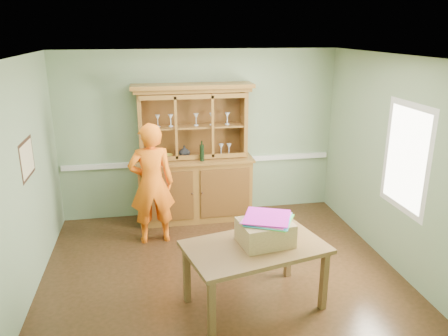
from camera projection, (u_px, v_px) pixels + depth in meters
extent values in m
plane|color=#492B17|center=(221.00, 271.00, 5.65)|extent=(4.50, 4.50, 0.00)
plane|color=white|center=(220.00, 57.00, 4.82)|extent=(4.50, 4.50, 0.00)
plane|color=gray|center=(200.00, 134.00, 7.11)|extent=(4.50, 0.00, 4.50)
plane|color=gray|center=(21.00, 184.00, 4.85)|extent=(0.00, 4.00, 4.00)
plane|color=gray|center=(392.00, 163.00, 5.61)|extent=(0.00, 4.00, 4.00)
plane|color=gray|center=(264.00, 253.00, 3.36)|extent=(4.50, 0.00, 4.50)
cube|color=white|center=(200.00, 161.00, 7.22)|extent=(4.41, 0.05, 0.08)
cube|color=#342014|center=(27.00, 159.00, 5.08)|extent=(0.03, 0.60, 0.46)
cube|color=beige|center=(28.00, 159.00, 5.08)|extent=(0.01, 0.52, 0.38)
cube|color=white|center=(406.00, 158.00, 5.28)|extent=(0.03, 0.96, 1.36)
cube|color=white|center=(405.00, 158.00, 5.28)|extent=(0.01, 0.80, 1.20)
cube|color=brown|center=(195.00, 190.00, 7.09)|extent=(1.79, 0.55, 0.99)
cube|color=brown|center=(194.00, 159.00, 6.93)|extent=(1.85, 0.61, 0.04)
cube|color=brown|center=(192.00, 123.00, 7.01)|extent=(1.69, 0.04, 1.04)
cube|color=brown|center=(140.00, 127.00, 6.71)|extent=(0.06, 0.38, 1.04)
cube|color=brown|center=(244.00, 123.00, 6.99)|extent=(0.06, 0.38, 1.04)
cube|color=brown|center=(192.00, 90.00, 6.68)|extent=(1.79, 0.44, 0.06)
cube|color=brown|center=(192.00, 86.00, 6.64)|extent=(1.87, 0.48, 0.06)
cube|color=brown|center=(193.00, 126.00, 6.86)|extent=(1.57, 0.33, 0.02)
imported|color=#B2B2B7|center=(184.00, 151.00, 6.95)|extent=(0.18, 0.18, 0.19)
imported|color=gold|center=(166.00, 156.00, 6.92)|extent=(0.21, 0.21, 0.05)
cylinder|color=black|center=(202.00, 151.00, 6.73)|extent=(0.07, 0.07, 0.32)
cube|color=brown|center=(255.00, 247.00, 4.75)|extent=(1.67, 1.23, 0.05)
cube|color=brown|center=(212.00, 311.00, 4.29)|extent=(0.08, 0.08, 0.70)
cube|color=brown|center=(187.00, 274.00, 4.93)|extent=(0.08, 0.08, 0.70)
cube|color=brown|center=(324.00, 281.00, 4.80)|extent=(0.08, 0.08, 0.70)
cube|color=brown|center=(288.00, 251.00, 5.45)|extent=(0.08, 0.08, 0.70)
cube|color=tan|center=(265.00, 232.00, 4.75)|extent=(0.61, 0.52, 0.26)
cube|color=green|center=(268.00, 220.00, 4.74)|extent=(0.64, 0.64, 0.01)
cube|color=#2BC5CB|center=(268.00, 219.00, 4.73)|extent=(0.64, 0.64, 0.01)
cube|color=#E46CC5|center=(268.00, 219.00, 4.73)|extent=(0.64, 0.64, 0.01)
cube|color=#E422B8|center=(268.00, 218.00, 4.73)|extent=(0.64, 0.64, 0.01)
cube|color=#D721C8|center=(268.00, 217.00, 4.73)|extent=(0.64, 0.64, 0.01)
imported|color=orange|center=(152.00, 184.00, 6.21)|extent=(0.67, 0.47, 1.77)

